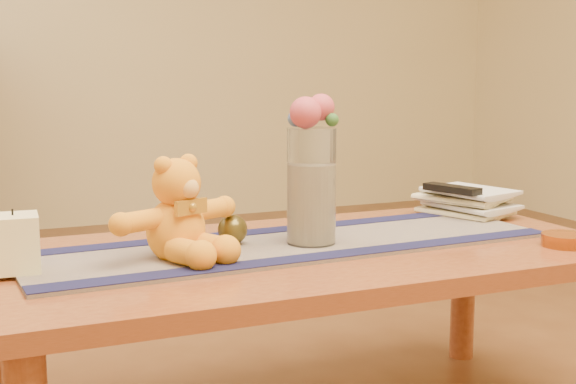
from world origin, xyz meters
name	(u,v)px	position (x,y,z in m)	size (l,w,h in m)	color
coffee_table_top	(308,257)	(0.00, 0.00, 0.43)	(1.40, 0.70, 0.04)	brown
table_leg_bl	(3,351)	(-0.64, 0.29, 0.21)	(0.07, 0.07, 0.41)	brown
table_leg_br	(463,289)	(0.64, 0.29, 0.21)	(0.07, 0.07, 0.41)	brown
persian_runner	(291,245)	(-0.03, 0.03, 0.45)	(1.20, 0.35, 0.01)	#1D1845
runner_border_near	(322,256)	(-0.02, -0.12, 0.46)	(1.20, 0.06, 0.00)	#14153E
runner_border_far	(265,231)	(-0.03, 0.17, 0.46)	(1.20, 0.06, 0.00)	#14153E
teddy_bear	(176,209)	(-0.30, 0.01, 0.56)	(0.30, 0.24, 0.20)	orange
pillar_candle	(14,243)	(-0.62, 0.01, 0.51)	(0.09, 0.09, 0.11)	#FFF7BB
candle_wick	(12,212)	(-0.62, 0.01, 0.57)	(0.00, 0.00, 0.01)	black
glass_vase	(311,186)	(0.01, 0.01, 0.59)	(0.11, 0.11, 0.26)	silver
potpourri_fill	(311,203)	(0.01, 0.01, 0.55)	(0.09, 0.09, 0.18)	beige
rose_left	(305,112)	(-0.01, 0.00, 0.75)	(0.07, 0.07, 0.07)	#CA4758
rose_right	(321,107)	(0.04, 0.01, 0.76)	(0.06, 0.06, 0.06)	#CA4758
blue_flower_back	(309,114)	(0.02, 0.04, 0.75)	(0.04, 0.04, 0.04)	#5270B2
blue_flower_side	(296,119)	(-0.02, 0.03, 0.74)	(0.04, 0.04, 0.04)	#5270B2
leaf_sprig	(332,120)	(0.05, -0.01, 0.74)	(0.03, 0.03, 0.03)	#33662D
bronze_ball	(233,230)	(-0.15, 0.07, 0.49)	(0.07, 0.07, 0.07)	#4B4019
book_bottom	(448,216)	(0.48, 0.15, 0.46)	(0.17, 0.22, 0.02)	#F8EFC0
book_lower	(451,209)	(0.49, 0.15, 0.48)	(0.16, 0.22, 0.02)	#F8EFC0
book_upper	(446,202)	(0.47, 0.15, 0.50)	(0.17, 0.22, 0.02)	#F8EFC0
book_top	(450,195)	(0.48, 0.15, 0.52)	(0.16, 0.22, 0.02)	#F8EFC0
tv_remote	(452,189)	(0.48, 0.14, 0.54)	(0.04, 0.16, 0.02)	black
amber_dish	(566,240)	(0.54, -0.22, 0.46)	(0.11, 0.11, 0.03)	#BF5914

